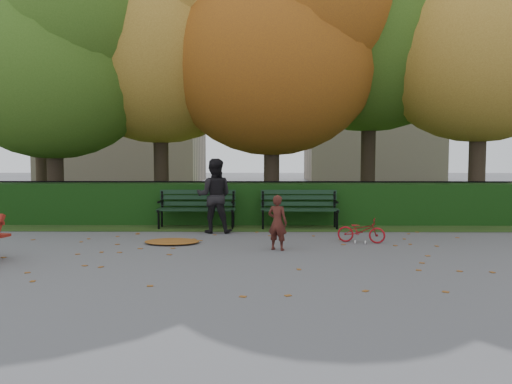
{
  "coord_description": "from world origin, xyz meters",
  "views": [
    {
      "loc": [
        0.23,
        -7.94,
        1.66
      ],
      "look_at": [
        0.12,
        1.43,
        1.0
      ],
      "focal_mm": 35.0,
      "sensor_mm": 36.0,
      "label": 1
    }
  ],
  "objects_px": {
    "tree_a": "(60,50)",
    "tree_d": "(385,11)",
    "tree_b": "(170,28)",
    "bicycle": "(361,230)",
    "tree_c": "(284,41)",
    "bench_left": "(197,206)",
    "adult": "(214,196)",
    "child": "(277,223)",
    "tree_f": "(46,38)",
    "tree_g": "(495,50)",
    "tree_e": "(497,29)",
    "bench_right": "(299,206)"
  },
  "relations": [
    {
      "from": "tree_a",
      "to": "tree_d",
      "type": "relative_size",
      "value": 0.78
    },
    {
      "from": "tree_b",
      "to": "bicycle",
      "type": "height_order",
      "value": "tree_b"
    },
    {
      "from": "tree_a",
      "to": "tree_c",
      "type": "distance_m",
      "value": 6.04
    },
    {
      "from": "tree_a",
      "to": "bench_left",
      "type": "height_order",
      "value": "tree_a"
    },
    {
      "from": "tree_a",
      "to": "adult",
      "type": "distance_m",
      "value": 6.33
    },
    {
      "from": "tree_c",
      "to": "child",
      "type": "height_order",
      "value": "tree_c"
    },
    {
      "from": "tree_a",
      "to": "adult",
      "type": "relative_size",
      "value": 4.6
    },
    {
      "from": "bench_left",
      "to": "child",
      "type": "bearing_deg",
      "value": -57.51
    },
    {
      "from": "tree_d",
      "to": "tree_f",
      "type": "distance_m",
      "value": 11.2
    },
    {
      "from": "tree_f",
      "to": "tree_a",
      "type": "bearing_deg",
      "value": -62.02
    },
    {
      "from": "tree_g",
      "to": "bicycle",
      "type": "distance_m",
      "value": 11.41
    },
    {
      "from": "tree_e",
      "to": "bench_right",
      "type": "height_order",
      "value": "tree_e"
    },
    {
      "from": "tree_c",
      "to": "tree_g",
      "type": "height_order",
      "value": "tree_g"
    },
    {
      "from": "tree_f",
      "to": "bicycle",
      "type": "relative_size",
      "value": 10.1
    },
    {
      "from": "tree_e",
      "to": "tree_a",
      "type": "bearing_deg",
      "value": -179.06
    },
    {
      "from": "tree_b",
      "to": "tree_d",
      "type": "bearing_deg",
      "value": 4.38
    },
    {
      "from": "tree_d",
      "to": "tree_e",
      "type": "xyz_separation_m",
      "value": [
        2.64,
        -1.46,
        -0.9
      ]
    },
    {
      "from": "tree_c",
      "to": "child",
      "type": "bearing_deg",
      "value": -93.7
    },
    {
      "from": "tree_d",
      "to": "tree_g",
      "type": "relative_size",
      "value": 1.12
    },
    {
      "from": "adult",
      "to": "tree_d",
      "type": "bearing_deg",
      "value": -135.37
    },
    {
      "from": "tree_c",
      "to": "child",
      "type": "distance_m",
      "value": 6.69
    },
    {
      "from": "tree_b",
      "to": "bench_left",
      "type": "bearing_deg",
      "value": -69.42
    },
    {
      "from": "tree_d",
      "to": "bicycle",
      "type": "distance_m",
      "value": 8.18
    },
    {
      "from": "tree_d",
      "to": "tree_a",
      "type": "bearing_deg",
      "value": -169.67
    },
    {
      "from": "tree_e",
      "to": "tree_g",
      "type": "height_order",
      "value": "tree_g"
    },
    {
      "from": "tree_a",
      "to": "bench_left",
      "type": "xyz_separation_m",
      "value": [
        3.89,
        -1.88,
        -4.0
      ]
    },
    {
      "from": "tree_a",
      "to": "tree_d",
      "type": "xyz_separation_m",
      "value": [
        9.07,
        1.65,
        1.46
      ]
    },
    {
      "from": "tree_c",
      "to": "tree_f",
      "type": "relative_size",
      "value": 0.87
    },
    {
      "from": "tree_a",
      "to": "tree_c",
      "type": "height_order",
      "value": "tree_c"
    },
    {
      "from": "tree_a",
      "to": "tree_b",
      "type": "xyz_separation_m",
      "value": [
        2.74,
        1.17,
        0.88
      ]
    },
    {
      "from": "bicycle",
      "to": "tree_d",
      "type": "bearing_deg",
      "value": -0.82
    },
    {
      "from": "tree_a",
      "to": "tree_f",
      "type": "bearing_deg",
      "value": 117.98
    },
    {
      "from": "tree_f",
      "to": "tree_g",
      "type": "relative_size",
      "value": 1.07
    },
    {
      "from": "tree_b",
      "to": "tree_g",
      "type": "relative_size",
      "value": 1.03
    },
    {
      "from": "adult",
      "to": "tree_f",
      "type": "bearing_deg",
      "value": -43.15
    },
    {
      "from": "tree_e",
      "to": "bench_right",
      "type": "relative_size",
      "value": 4.53
    },
    {
      "from": "bench_left",
      "to": "child",
      "type": "distance_m",
      "value": 3.36
    },
    {
      "from": "tree_b",
      "to": "bicycle",
      "type": "xyz_separation_m",
      "value": [
        4.6,
        -5.09,
        -5.16
      ]
    },
    {
      "from": "bench_left",
      "to": "tree_e",
      "type": "bearing_deg",
      "value": 14.81
    },
    {
      "from": "tree_b",
      "to": "tree_g",
      "type": "height_order",
      "value": "tree_b"
    },
    {
      "from": "tree_f",
      "to": "adult",
      "type": "bearing_deg",
      "value": -45.09
    },
    {
      "from": "tree_d",
      "to": "child",
      "type": "distance_m",
      "value": 9.05
    },
    {
      "from": "tree_c",
      "to": "tree_f",
      "type": "bearing_deg",
      "value": 157.65
    },
    {
      "from": "child",
      "to": "adult",
      "type": "height_order",
      "value": "adult"
    },
    {
      "from": "tree_c",
      "to": "tree_g",
      "type": "distance_m",
      "value": 8.43
    },
    {
      "from": "bench_right",
      "to": "bicycle",
      "type": "distance_m",
      "value": 2.31
    },
    {
      "from": "tree_a",
      "to": "tree_e",
      "type": "distance_m",
      "value": 11.73
    },
    {
      "from": "adult",
      "to": "bicycle",
      "type": "bearing_deg",
      "value": 159.25
    },
    {
      "from": "tree_f",
      "to": "adult",
      "type": "distance_m",
      "value": 10.19
    },
    {
      "from": "tree_c",
      "to": "bicycle",
      "type": "bearing_deg",
      "value": -72.95
    }
  ]
}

